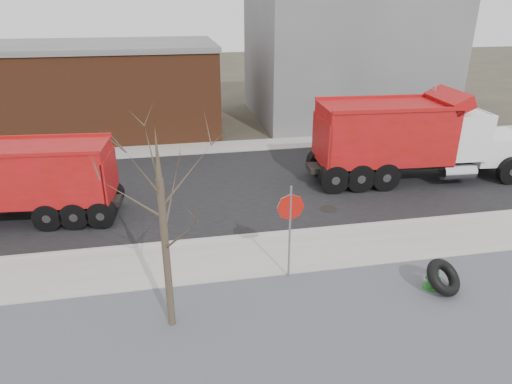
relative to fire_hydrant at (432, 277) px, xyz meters
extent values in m
plane|color=#383328|center=(-4.11, 2.42, -0.40)|extent=(120.00, 120.00, 0.00)
cube|color=slate|center=(-4.11, -1.08, -0.38)|extent=(60.00, 5.00, 0.03)
cube|color=#9E9B93|center=(-4.11, 2.67, -0.37)|extent=(60.00, 2.50, 0.06)
cube|color=#9E9B93|center=(-4.11, 3.97, -0.34)|extent=(60.00, 0.15, 0.11)
cube|color=black|center=(-4.11, 8.72, -0.39)|extent=(60.00, 9.40, 0.02)
cube|color=#9E9B93|center=(-4.11, 14.42, -0.37)|extent=(60.00, 2.00, 0.06)
cube|color=gray|center=(4.89, 20.42, 3.60)|extent=(12.00, 10.00, 8.00)
cube|color=brown|center=(-14.11, 19.42, 2.10)|extent=(20.00, 8.00, 5.00)
cube|color=gray|center=(-14.11, 19.42, 4.75)|extent=(20.20, 8.20, 0.30)
cylinder|color=#382D23|center=(-7.31, -0.18, 1.60)|extent=(0.18, 0.18, 4.00)
cone|color=#382D23|center=(-7.31, -0.18, 4.20)|extent=(0.14, 0.14, 1.20)
cylinder|color=#286B29|center=(0.00, 0.01, -0.37)|extent=(0.46, 0.46, 0.06)
cylinder|color=#286B29|center=(0.00, 0.01, -0.05)|extent=(0.24, 0.24, 0.63)
cylinder|color=#286B29|center=(0.00, 0.01, 0.23)|extent=(0.31, 0.31, 0.05)
sphere|color=#286B29|center=(0.00, 0.01, 0.33)|extent=(0.25, 0.25, 0.25)
cylinder|color=#286B29|center=(0.00, 0.01, 0.44)|extent=(0.05, 0.05, 0.06)
cylinder|color=#286B29|center=(-0.17, -0.06, 0.04)|extent=(0.16, 0.15, 0.11)
cylinder|color=#286B29|center=(0.16, 0.07, 0.04)|extent=(0.16, 0.15, 0.11)
cylinder|color=#286B29|center=(0.06, -0.16, 0.02)|extent=(0.19, 0.17, 0.16)
torus|color=black|center=(0.20, -0.21, 0.09)|extent=(1.46, 1.43, 0.97)
cylinder|color=gray|center=(-3.86, 1.32, 1.07)|extent=(0.06, 0.06, 2.94)
cylinder|color=#AE130C|center=(-3.86, 1.32, 1.91)|extent=(0.80, 0.08, 0.80)
cube|color=black|center=(3.62, 8.09, 0.34)|extent=(9.60, 1.53, 0.25)
cube|color=white|center=(7.55, 7.86, 0.96)|extent=(2.58, 2.32, 1.23)
cube|color=white|center=(5.65, 7.97, 1.75)|extent=(1.93, 2.67, 2.01)
cube|color=black|center=(6.40, 7.93, 2.31)|extent=(0.18, 2.23, 0.89)
cube|color=#B70F17|center=(2.17, 8.17, 1.86)|extent=(5.73, 3.00, 2.46)
cylinder|color=silver|center=(4.86, 9.08, 2.25)|extent=(0.17, 0.17, 2.68)
cylinder|color=black|center=(7.82, 9.06, 0.24)|extent=(1.25, 0.41, 1.23)
cylinder|color=black|center=(7.68, 6.65, 0.24)|extent=(1.25, 0.41, 1.23)
cylinder|color=black|center=(0.90, 9.32, 0.24)|extent=(1.25, 0.41, 1.23)
cylinder|color=black|center=(0.77, 7.18, 0.24)|extent=(1.25, 0.41, 1.23)
cube|color=black|center=(-12.78, 6.90, 0.23)|extent=(7.55, 1.44, 0.20)
cube|color=#B70F17|center=(-11.59, 6.80, 1.46)|extent=(4.77, 2.59, 2.02)
cylinder|color=black|center=(-10.56, 5.83, 0.13)|extent=(1.03, 0.36, 1.01)
cylinder|color=black|center=(-10.41, 7.59, 0.13)|extent=(1.03, 0.36, 1.01)
camera|label=1|loc=(-6.98, -9.79, 7.27)|focal=32.00mm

